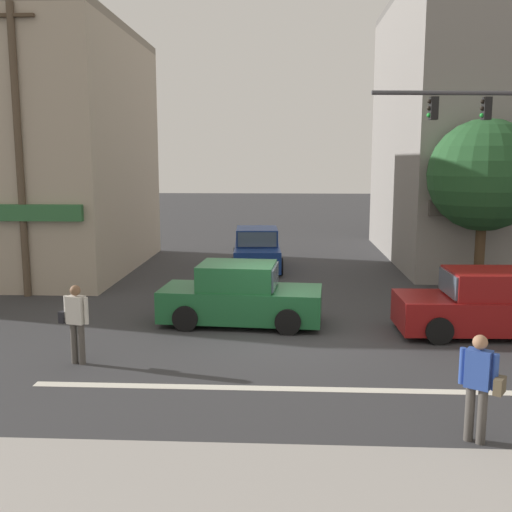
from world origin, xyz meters
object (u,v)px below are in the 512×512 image
sedan_crossing_center (257,251)px  street_tree (484,176)px  sedan_waiting_far (240,297)px  traffic_light_mast (509,160)px  pedestrian_mid_crossing (76,319)px  sedan_approaching_near (484,306)px  utility_pole_near_left (19,149)px  pedestrian_foreground_with_bag (479,382)px

sedan_crossing_center → street_tree: bearing=-25.3°
sedan_waiting_far → sedan_crossing_center: (0.03, 7.86, 0.00)m
traffic_light_mast → pedestrian_mid_crossing: 11.96m
traffic_light_mast → sedan_approaching_near: traffic_light_mast is taller
street_tree → sedan_approaching_near: 6.02m
street_tree → traffic_light_mast: bearing=-94.3°
utility_pole_near_left → pedestrian_foreground_with_bag: utility_pole_near_left is taller
sedan_approaching_near → sedan_waiting_far: 5.99m
utility_pole_near_left → sedan_crossing_center: 9.36m
pedestrian_foreground_with_bag → sedan_waiting_far: bearing=122.3°
sedan_crossing_center → pedestrian_mid_crossing: (-3.19, -11.09, 0.24)m
street_tree → sedan_approaching_near: size_ratio=1.32×
street_tree → sedan_crossing_center: street_tree is taller
traffic_light_mast → pedestrian_foreground_with_bag: bearing=-111.1°
pedestrian_foreground_with_bag → utility_pole_near_left: bearing=139.9°
traffic_light_mast → sedan_approaching_near: bearing=-116.8°
traffic_light_mast → sedan_crossing_center: bearing=139.8°
street_tree → pedestrian_foreground_with_bag: 11.61m
street_tree → sedan_waiting_far: size_ratio=1.30×
street_tree → utility_pole_near_left: size_ratio=0.63×
sedan_approaching_near → sedan_crossing_center: (-5.93, 8.51, 0.00)m
traffic_light_mast → pedestrian_mid_crossing: size_ratio=3.71×
sedan_waiting_far → utility_pole_near_left: bearing=157.8°
pedestrian_foreground_with_bag → pedestrian_mid_crossing: same height
utility_pole_near_left → pedestrian_foreground_with_bag: (10.91, -9.20, -3.56)m
utility_pole_near_left → sedan_approaching_near: 13.81m
pedestrian_foreground_with_bag → sedan_approaching_near: bearing=71.5°
sedan_crossing_center → pedestrian_foreground_with_bag: 14.81m
street_tree → pedestrian_mid_crossing: size_ratio=3.28×
street_tree → pedestrian_foreground_with_bag: bearing=-107.3°
traffic_light_mast → sedan_crossing_center: size_ratio=1.48×
utility_pole_near_left → sedan_waiting_far: size_ratio=2.07×
sedan_approaching_near → pedestrian_foreground_with_bag: bearing=-108.5°
traffic_light_mast → sedan_waiting_far: 8.19m
street_tree → sedan_waiting_far: (-7.39, -4.39, -2.98)m
street_tree → sedan_crossing_center: (-7.36, 3.48, -2.98)m
sedan_waiting_far → pedestrian_foreground_with_bag: pedestrian_foreground_with_bag is taller
utility_pole_near_left → sedan_waiting_far: 8.33m
traffic_light_mast → sedan_approaching_near: 4.42m
pedestrian_foreground_with_bag → sedan_crossing_center: bearing=105.7°
street_tree → sedan_crossing_center: size_ratio=1.31×
street_tree → sedan_waiting_far: street_tree is taller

